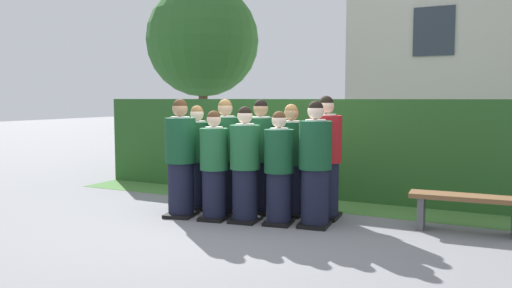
{
  "coord_description": "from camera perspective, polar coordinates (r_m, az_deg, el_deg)",
  "views": [
    {
      "loc": [
        3.23,
        -6.13,
        1.69
      ],
      "look_at": [
        0.0,
        0.28,
        1.05
      ],
      "focal_mm": 35.88,
      "sensor_mm": 36.0,
      "label": 1
    }
  ],
  "objects": [
    {
      "name": "student_front_row_2",
      "position": [
        6.99,
        -1.24,
        -2.6
      ],
      "size": [
        0.42,
        0.53,
        1.58
      ],
      "color": "black",
      "rests_on": "ground"
    },
    {
      "name": "oak_tree_left",
      "position": [
        13.63,
        -5.97,
        11.37
      ],
      "size": [
        2.92,
        2.92,
        4.65
      ],
      "color": "brown",
      "rests_on": "ground"
    },
    {
      "name": "student_in_red_blazer",
      "position": [
        7.26,
        7.75,
        -1.79
      ],
      "size": [
        0.45,
        0.56,
        1.73
      ],
      "color": "black",
      "rests_on": "ground"
    },
    {
      "name": "student_front_row_4",
      "position": [
        6.77,
        6.61,
        -2.55
      ],
      "size": [
        0.44,
        0.55,
        1.66
      ],
      "color": "black",
      "rests_on": "ground"
    },
    {
      "name": "ground_plane",
      "position": [
        7.14,
        -1.01,
        -8.61
      ],
      "size": [
        60.0,
        60.0,
        0.0
      ],
      "primitive_type": "plane",
      "color": "slate"
    },
    {
      "name": "student_rear_row_2",
      "position": [
        7.52,
        0.53,
        -1.7
      ],
      "size": [
        0.47,
        0.56,
        1.68
      ],
      "color": "black",
      "rests_on": "ground"
    },
    {
      "name": "student_front_row_3",
      "position": [
        6.86,
        2.57,
        -3.0
      ],
      "size": [
        0.41,
        0.51,
        1.52
      ],
      "color": "black",
      "rests_on": "ground"
    },
    {
      "name": "lawn_strip",
      "position": [
        8.46,
        3.76,
        -6.41
      ],
      "size": [
        8.24,
        0.9,
        0.01
      ],
      "primitive_type": "cube",
      "color": "#477A38",
      "rests_on": "ground"
    },
    {
      "name": "student_rear_row_3",
      "position": [
        7.39,
        3.91,
        -2.09
      ],
      "size": [
        0.42,
        0.53,
        1.61
      ],
      "color": "black",
      "rests_on": "ground"
    },
    {
      "name": "wooden_bench",
      "position": [
        7.0,
        22.48,
        -6.33
      ],
      "size": [
        1.42,
        0.44,
        0.48
      ],
      "color": "brown",
      "rests_on": "ground"
    },
    {
      "name": "hedge",
      "position": [
        9.07,
        5.76,
        -0.3
      ],
      "size": [
        8.24,
        0.7,
        1.68
      ],
      "color": "#285623",
      "rests_on": "ground"
    },
    {
      "name": "student_front_row_0",
      "position": [
        7.39,
        -8.4,
        -1.86
      ],
      "size": [
        0.48,
        0.55,
        1.68
      ],
      "color": "black",
      "rests_on": "ground"
    },
    {
      "name": "student_rear_row_1",
      "position": [
        7.65,
        -3.42,
        -1.58
      ],
      "size": [
        0.47,
        0.54,
        1.68
      ],
      "color": "black",
      "rests_on": "ground"
    },
    {
      "name": "student_rear_row_0",
      "position": [
        7.88,
        -6.54,
        -1.76
      ],
      "size": [
        0.42,
        0.5,
        1.58
      ],
      "color": "black",
      "rests_on": "ground"
    },
    {
      "name": "student_front_row_1",
      "position": [
        7.14,
        -4.68,
        -2.69
      ],
      "size": [
        0.41,
        0.51,
        1.53
      ],
      "color": "black",
      "rests_on": "ground"
    }
  ]
}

